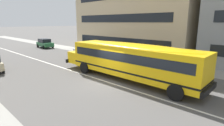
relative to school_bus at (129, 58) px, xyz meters
The scene contains 6 objects.
ground_plane 2.52m from the school_bus, 112.86° to the right, with size 400.00×400.00×0.00m, color #54514F.
sidewalk_far 7.05m from the school_bus, 95.89° to the left, with size 120.00×3.00×0.01m, color gray.
lane_centreline 2.52m from the school_bus, 112.86° to the right, with size 110.00×0.16×0.01m, color silver.
school_bus is the anchor object (origin of this frame).
parked_car_white_by_lamppost 11.06m from the school_bus, 159.17° to the left, with size 3.99×2.06×1.64m.
parked_car_green_near_corner 23.24m from the school_bus, 169.66° to the left, with size 3.99×2.06×1.64m.
Camera 1 is at (9.44, -9.45, 4.59)m, focal length 28.75 mm.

